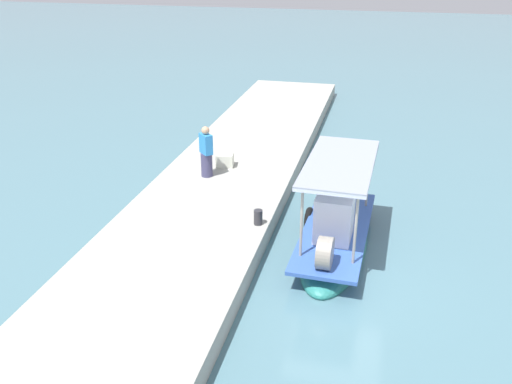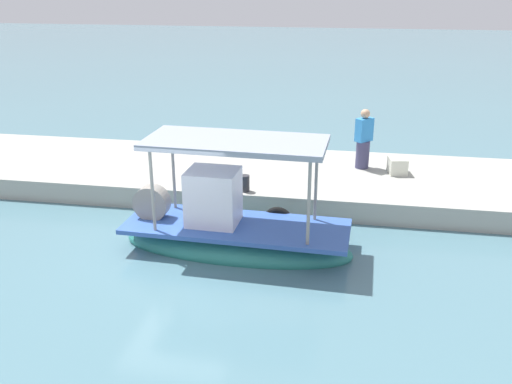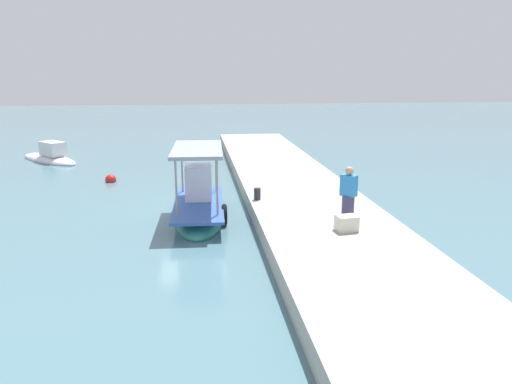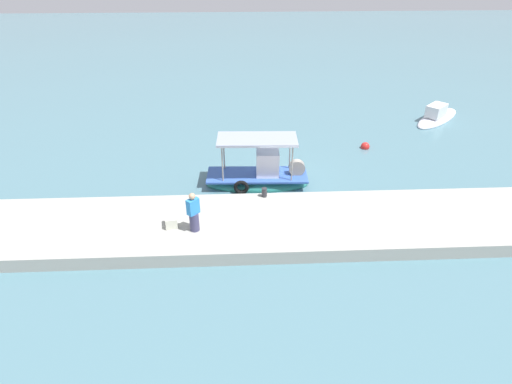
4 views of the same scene
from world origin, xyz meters
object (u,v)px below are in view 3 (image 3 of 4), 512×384
fisherman_near_bollard (348,196)px  marker_buoy (111,180)px  main_fishing_boat (199,206)px  cargo_crate (347,223)px  moored_boat_near (50,158)px  mooring_bollard (257,194)px

fisherman_near_bollard → marker_buoy: size_ratio=3.32×
main_fishing_boat → marker_buoy: bearing=31.9°
cargo_crate → moored_boat_near: 20.78m
cargo_crate → marker_buoy: cargo_crate is taller
marker_buoy → mooring_bollard: bearing=-136.1°
fisherman_near_bollard → moored_boat_near: bearing=39.9°
mooring_bollard → cargo_crate: 4.45m
mooring_bollard → marker_buoy: 8.90m
main_fishing_boat → mooring_bollard: size_ratio=12.28×
marker_buoy → fisherman_near_bollard: bearing=-137.4°
main_fishing_boat → moored_boat_near: 15.23m
mooring_bollard → cargo_crate: (-3.92, -2.12, 0.01)m
main_fishing_boat → fisherman_near_bollard: bearing=-121.8°
fisherman_near_bollard → moored_boat_near: fisherman_near_bollard is taller
main_fishing_boat → fisherman_near_bollard: 5.42m
cargo_crate → fisherman_near_bollard: bearing=-18.7°
mooring_bollard → moored_boat_near: moored_boat_near is taller
moored_boat_near → main_fishing_boat: bearing=-146.4°
fisherman_near_bollard → marker_buoy: 12.76m
fisherman_near_bollard → mooring_bollard: size_ratio=4.02×
mooring_bollard → fisherman_near_bollard: bearing=-140.3°
marker_buoy → moored_boat_near: (6.17, 4.36, 0.09)m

